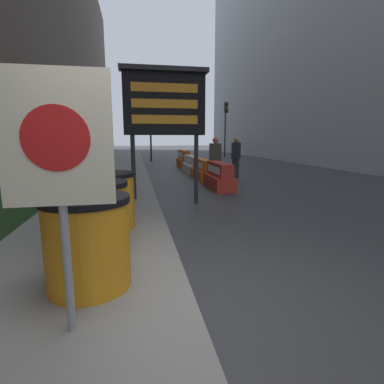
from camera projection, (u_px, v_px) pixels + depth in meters
ground_plane at (195, 313)px, 2.73m from camera, size 120.00×120.00×0.00m
hedge_strip at (25, 187)px, 6.39m from camera, size 0.90×6.78×0.77m
bare_tree at (68, 129)px, 10.16m from camera, size 1.98×1.99×3.26m
barrel_drum_foreground at (88, 242)px, 2.83m from camera, size 0.81×0.81×0.89m
barrel_drum_middle at (96, 216)px, 3.76m from camera, size 0.81×0.81×0.89m
barrel_drum_back at (109, 200)px, 4.71m from camera, size 0.81×0.81×0.89m
warning_sign at (58, 155)px, 2.00m from camera, size 0.73×0.08×1.87m
message_board at (164, 104)px, 6.80m from camera, size 1.98×0.36×3.12m
jersey_barrier_red_striped at (219, 177)px, 9.31m from camera, size 0.62×1.70×0.82m
jersey_barrier_orange_near at (203, 170)px, 11.57m from camera, size 0.61×2.04×0.77m
jersey_barrier_white at (191, 165)px, 13.83m from camera, size 0.60×2.03×0.76m
jersey_barrier_orange_far at (184, 160)px, 15.96m from camera, size 0.55×1.84×0.93m
traffic_cone_near at (190, 164)px, 14.13m from camera, size 0.41×0.41×0.73m
traffic_cone_mid at (201, 168)px, 12.40m from camera, size 0.41×0.41×0.73m
traffic_cone_far at (192, 161)px, 16.66m from camera, size 0.37×0.37×0.66m
traffic_light_near_curb at (150, 113)px, 19.87m from camera, size 0.28×0.45×4.41m
traffic_light_far_side at (226, 118)px, 24.91m from camera, size 0.28×0.45×4.46m
pedestrian_worker at (236, 154)px, 11.34m from camera, size 0.45×0.49×1.62m
pedestrian_passerby at (215, 156)px, 10.53m from camera, size 0.48×0.37×1.60m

